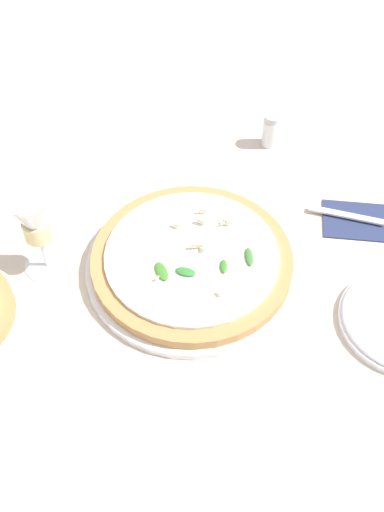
# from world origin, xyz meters

# --- Properties ---
(ground_plane) EXTENTS (6.00, 6.00, 0.00)m
(ground_plane) POSITION_xyz_m (0.00, 0.00, 0.00)
(ground_plane) COLOR beige
(pizza_arugula_main) EXTENTS (0.34, 0.34, 0.05)m
(pizza_arugula_main) POSITION_xyz_m (-0.01, -0.01, 0.02)
(pizza_arugula_main) COLOR white
(pizza_arugula_main) RESTS_ON ground_plane
(wine_glass) EXTENTS (0.08, 0.08, 0.16)m
(wine_glass) POSITION_xyz_m (-0.23, -0.09, 0.10)
(wine_glass) COLOR white
(wine_glass) RESTS_ON ground_plane
(napkin) EXTENTS (0.15, 0.12, 0.01)m
(napkin) POSITION_xyz_m (0.22, 0.19, 0.00)
(napkin) COLOR navy
(napkin) RESTS_ON ground_plane
(fork) EXTENTS (0.21, 0.03, 0.00)m
(fork) POSITION_xyz_m (0.23, 0.19, 0.01)
(fork) COLOR silver
(fork) RESTS_ON ground_plane
(shaker_pepper) EXTENTS (0.03, 0.03, 0.07)m
(shaker_pepper) POSITION_xyz_m (0.01, 0.33, 0.03)
(shaker_pepper) COLOR silver
(shaker_pepper) RESTS_ON ground_plane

